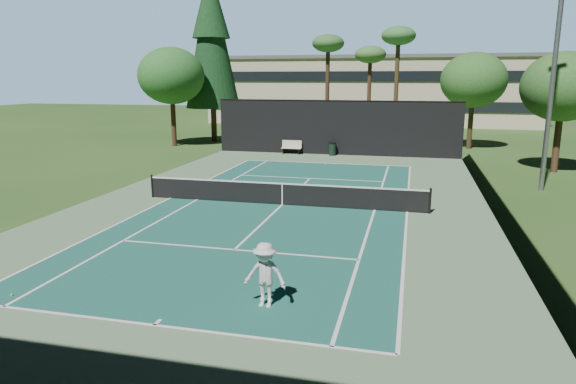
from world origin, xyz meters
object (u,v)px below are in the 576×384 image
object	(u,v)px
tennis_net	(282,193)
player	(265,275)
tennis_ball_d	(195,181)
park_bench	(292,147)
tennis_ball_c	(369,195)
tennis_ball_b	(208,192)
tennis_ball_a	(12,295)
trash_bin	(332,149)

from	to	relation	value
tennis_net	player	bearing A→B (deg)	-77.97
tennis_ball_d	park_bench	distance (m)	11.97
tennis_net	tennis_ball_c	distance (m)	4.66
tennis_ball_b	tennis_ball_d	bearing A→B (deg)	126.62
tennis_ball_a	tennis_ball_d	bearing A→B (deg)	95.82
tennis_ball_c	trash_bin	world-z (taller)	trash_bin
tennis_net	tennis_ball_d	size ratio (longest dim) A/B	218.98
player	tennis_ball_a	bearing A→B (deg)	-169.10
tennis_net	tennis_ball_b	xyz separation A→B (m)	(-4.27, 1.71, -0.52)
tennis_ball_c	trash_bin	size ratio (longest dim) A/B	0.08
tennis_ball_b	tennis_ball_a	bearing A→B (deg)	-90.73
player	tennis_ball_b	distance (m)	13.62
tennis_ball_a	tennis_ball_c	world-z (taller)	same
player	trash_bin	bearing A→B (deg)	97.53
player	tennis_ball_b	size ratio (longest dim) A/B	25.14
tennis_ball_a	trash_bin	world-z (taller)	trash_bin
player	park_bench	bearing A→B (deg)	104.23
tennis_ball_b	tennis_ball_d	xyz separation A→B (m)	(-1.72, 2.32, -0.00)
tennis_ball_a	tennis_ball_d	xyz separation A→B (m)	(-1.56, 15.29, -0.01)
tennis_net	park_bench	xyz separation A→B (m)	(-3.27, 15.67, -0.01)
tennis_ball_a	tennis_ball_b	size ratio (longest dim) A/B	1.09
tennis_net	park_bench	world-z (taller)	tennis_net
tennis_ball_a	tennis_ball_b	xyz separation A→B (m)	(0.16, 12.97, -0.00)
tennis_ball_c	tennis_net	bearing A→B (deg)	-141.97
tennis_net	tennis_ball_b	bearing A→B (deg)	158.19
tennis_ball_b	tennis_ball_c	world-z (taller)	tennis_ball_c
tennis_ball_a	tennis_ball_c	size ratio (longest dim) A/B	1.00
tennis_ball_a	tennis_ball_d	world-z (taller)	tennis_ball_a
tennis_ball_a	park_bench	world-z (taller)	park_bench
trash_bin	player	bearing A→B (deg)	-84.80
player	tennis_ball_c	xyz separation A→B (m)	(1.46, 13.12, -0.79)
tennis_ball_c	tennis_ball_a	bearing A→B (deg)	-119.78
tennis_ball_b	trash_bin	xyz separation A→B (m)	(4.10, 13.89, 0.45)
tennis_ball_b	player	bearing A→B (deg)	-61.67
tennis_ball_a	tennis_ball_d	size ratio (longest dim) A/B	1.22
tennis_ball_c	tennis_ball_b	bearing A→B (deg)	-171.76
player	tennis_ball_c	size ratio (longest dim) A/B	22.94
tennis_ball_b	park_bench	size ratio (longest dim) A/B	0.04
player	tennis_ball_a	distance (m)	6.74
tennis_ball_d	trash_bin	world-z (taller)	trash_bin
tennis_ball_b	tennis_ball_c	size ratio (longest dim) A/B	0.91
tennis_ball_a	park_bench	bearing A→B (deg)	87.54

